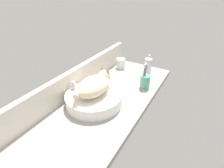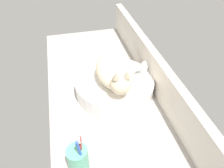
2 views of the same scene
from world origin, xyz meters
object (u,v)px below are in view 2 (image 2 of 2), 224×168
at_px(sink_basin, 114,86).
at_px(cat, 115,71).
at_px(toothbrush_cup, 78,159).
at_px(faucet, 141,73).

height_order(sink_basin, cat, cat).
relative_size(cat, toothbrush_cup, 1.72).
bearing_deg(sink_basin, toothbrush_cup, -31.35).
relative_size(sink_basin, toothbrush_cup, 1.97).
height_order(cat, faucet, cat).
distance_m(faucet, toothbrush_cup, 0.51).
distance_m(sink_basin, toothbrush_cup, 0.41).
height_order(cat, toothbrush_cup, cat).
xyz_separation_m(cat, faucet, (-0.03, 0.14, -0.06)).
bearing_deg(sink_basin, cat, 0.35).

